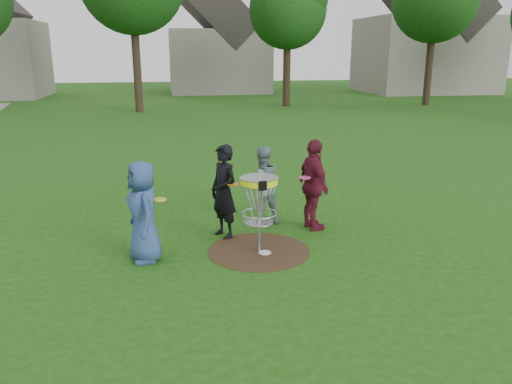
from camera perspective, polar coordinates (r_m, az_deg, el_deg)
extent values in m
plane|color=#19470F|center=(8.86, 0.34, -6.76)|extent=(100.00, 100.00, 0.00)
cylinder|color=#47331E|center=(8.86, 0.34, -6.73)|extent=(1.80, 1.80, 0.01)
imported|color=#2E4880|center=(8.42, -12.77, -2.21)|extent=(0.75, 0.95, 1.71)
imported|color=black|center=(9.28, -3.70, 0.04)|extent=(0.68, 0.77, 1.76)
imported|color=slate|center=(10.02, 0.67, 0.77)|extent=(0.84, 0.70, 1.59)
imported|color=maroon|center=(9.72, 6.60, 0.79)|extent=(0.63, 1.11, 1.79)
cylinder|color=white|center=(8.77, 1.02, -6.96)|extent=(0.22, 0.22, 0.02)
cylinder|color=#9EA0A5|center=(8.62, 0.35, -2.52)|extent=(0.05, 0.05, 1.38)
cylinder|color=#FFF90D|center=(8.45, 0.36, 1.28)|extent=(0.64, 0.64, 0.10)
cylinder|color=#9EA0A5|center=(8.44, 0.36, 1.64)|extent=(0.66, 0.66, 0.01)
cube|color=black|center=(8.14, 0.77, 0.71)|extent=(0.14, 0.02, 0.16)
torus|color=#9EA0A5|center=(8.61, 0.35, -2.46)|extent=(0.62, 0.62, 0.02)
torus|color=#9EA0A5|center=(8.67, 0.35, -3.46)|extent=(0.50, 0.50, 0.02)
cylinder|color=#9EA0A5|center=(8.67, 0.35, -3.52)|extent=(0.44, 0.44, 0.01)
cylinder|color=#DBED1A|center=(8.36, -10.93, -0.85)|extent=(0.22, 0.22, 0.02)
cylinder|color=orange|center=(9.02, -2.62, 0.90)|extent=(0.22, 0.22, 0.02)
cylinder|color=#F640D3|center=(9.71, 0.62, 1.36)|extent=(0.22, 0.22, 0.02)
cylinder|color=#FF439D|center=(9.45, 5.63, 1.66)|extent=(0.22, 0.22, 0.02)
cylinder|color=#38281C|center=(29.60, -13.42, 13.35)|extent=(0.46, 0.46, 4.62)
cylinder|color=#38281C|center=(31.97, 3.52, 13.15)|extent=(0.46, 0.46, 3.78)
sphere|color=#164211|center=(32.02, 3.65, 20.08)|extent=(4.68, 4.68, 4.68)
cylinder|color=#38281C|center=(34.29, 19.11, 12.87)|extent=(0.46, 0.46, 4.20)
cube|color=gray|center=(43.28, -4.32, 14.66)|extent=(8.00, 7.00, 5.00)
cube|color=#2D2826|center=(43.38, -4.43, 19.87)|extent=(6.11, 7.14, 6.11)
cube|color=gray|center=(45.44, 18.71, 14.59)|extent=(10.00, 8.00, 6.00)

